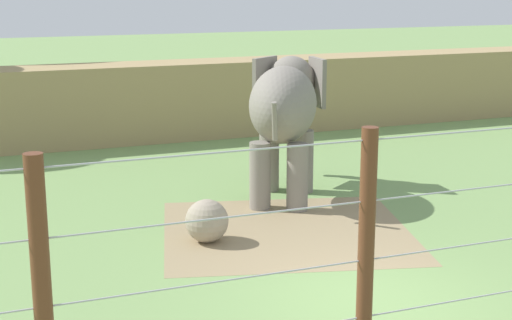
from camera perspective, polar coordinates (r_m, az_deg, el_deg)
The scene contains 6 objects.
ground_plane at distance 12.82m, azimuth 8.16°, elevation -10.09°, with size 120.00×120.00×0.00m, color #759956.
dirt_patch at distance 15.94m, azimuth 2.25°, elevation -5.22°, with size 4.96×4.62×0.01m, color #937F5B.
embankment_wall at distance 24.98m, azimuth -7.42°, elevation 4.30°, with size 36.00×1.80×2.42m, color tan.
elephant at distance 18.01m, azimuth 2.12°, elevation 3.81°, with size 3.01×3.88×3.17m.
enrichment_ball at distance 15.21m, azimuth -3.62°, elevation -4.48°, with size 0.85×0.85×0.85m, color gray.
cable_fence at distance 9.86m, azimuth 17.52°, elevation -6.90°, with size 11.58×0.19×3.49m.
Camera 1 is at (-5.90, -10.20, 5.05)m, focal length 54.57 mm.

